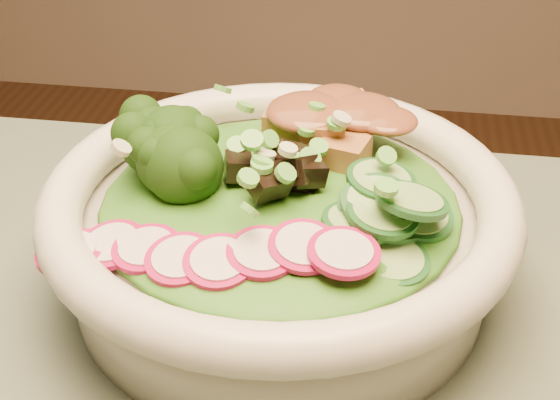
# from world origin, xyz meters

# --- Properties ---
(salad_bowl) EXTENTS (0.30, 0.30, 0.08)m
(salad_bowl) POSITION_xyz_m (0.22, 0.20, 0.79)
(salad_bowl) COLOR silver
(salad_bowl) RESTS_ON dining_table
(lettuce_bed) EXTENTS (0.23, 0.23, 0.03)m
(lettuce_bed) POSITION_xyz_m (0.22, 0.20, 0.82)
(lettuce_bed) COLOR #245712
(lettuce_bed) RESTS_ON salad_bowl
(broccoli_florets) EXTENTS (0.11, 0.11, 0.05)m
(broccoli_florets) POSITION_xyz_m (0.15, 0.22, 0.83)
(broccoli_florets) COLOR black
(broccoli_florets) RESTS_ON salad_bowl
(radish_slices) EXTENTS (0.13, 0.09, 0.02)m
(radish_slices) POSITION_xyz_m (0.20, 0.13, 0.82)
(radish_slices) COLOR #A00C43
(radish_slices) RESTS_ON salad_bowl
(cucumber_slices) EXTENTS (0.10, 0.10, 0.04)m
(cucumber_slices) POSITION_xyz_m (0.29, 0.18, 0.83)
(cucumber_slices) COLOR #7AAD60
(cucumber_slices) RESTS_ON salad_bowl
(mushroom_heap) EXTENTS (0.10, 0.10, 0.04)m
(mushroom_heap) POSITION_xyz_m (0.22, 0.22, 0.83)
(mushroom_heap) COLOR black
(mushroom_heap) RESTS_ON salad_bowl
(tofu_cubes) EXTENTS (0.12, 0.10, 0.04)m
(tofu_cubes) POSITION_xyz_m (0.24, 0.27, 0.83)
(tofu_cubes) COLOR #A86638
(tofu_cubes) RESTS_ON salad_bowl
(peanut_sauce) EXTENTS (0.08, 0.06, 0.02)m
(peanut_sauce) POSITION_xyz_m (0.24, 0.27, 0.84)
(peanut_sauce) COLOR brown
(peanut_sauce) RESTS_ON tofu_cubes
(scallion_garnish) EXTENTS (0.21, 0.21, 0.03)m
(scallion_garnish) POSITION_xyz_m (0.22, 0.20, 0.84)
(scallion_garnish) COLOR #5AB23E
(scallion_garnish) RESTS_ON salad_bowl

